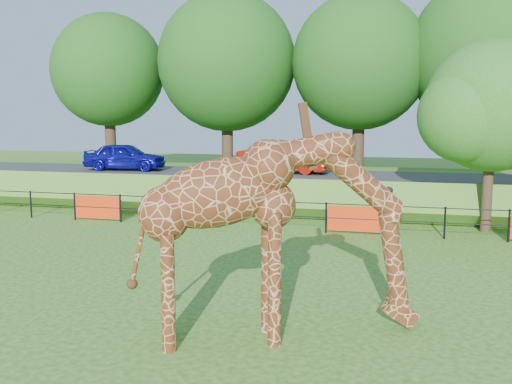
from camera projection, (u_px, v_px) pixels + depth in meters
ground at (193, 298)px, 13.03m from camera, size 90.00×90.00×0.00m
giraffe at (280, 236)px, 10.49m from camera, size 5.40×3.09×3.89m
perimeter_fence at (271, 215)px, 20.63m from camera, size 28.07×0.10×1.10m
embankment at (305, 187)px, 27.81m from camera, size 40.00×9.00×1.30m
road at (300, 176)px, 26.28m from camera, size 40.00×5.00×0.12m
car_blue at (125, 156)px, 28.19m from camera, size 4.10×1.96×1.35m
car_red at (284, 158)px, 26.83m from camera, size 4.40×1.84×1.42m
visitor at (388, 208)px, 20.63m from camera, size 0.65×0.51×1.59m
tree_east at (495, 111)px, 19.81m from camera, size 5.40×4.71×6.76m
bg_tree_line at (358, 61)px, 32.69m from camera, size 37.30×8.80×11.82m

